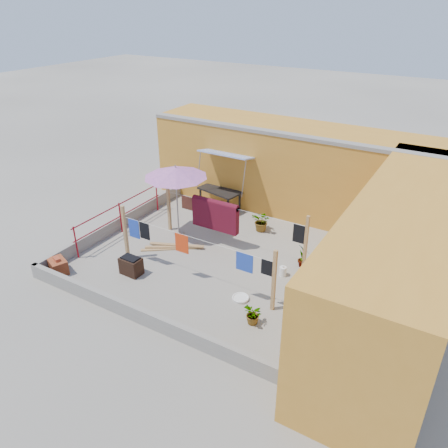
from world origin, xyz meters
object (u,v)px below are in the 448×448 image
at_px(brick_stack, 58,266).
at_px(plant_back_a, 262,221).
at_px(patio_umbrella, 176,173).
at_px(white_basin, 241,298).
at_px(green_hose, 344,247).
at_px(water_jug_a, 351,263).
at_px(brazier, 131,266).
at_px(water_jug_b, 283,271).
at_px(outdoor_table, 220,191).

bearing_deg(brick_stack, plant_back_a, 53.55).
height_order(patio_umbrella, white_basin, patio_umbrella).
bearing_deg(white_basin, green_hose, 68.65).
bearing_deg(water_jug_a, patio_umbrella, -170.96).
distance_m(brazier, water_jug_b, 4.48).
xyz_separation_m(outdoor_table, brick_stack, (-1.80, -6.30, -0.47)).
height_order(brick_stack, water_jug_a, brick_stack).
height_order(water_jug_a, green_hose, water_jug_a).
distance_m(brick_stack, water_jug_b, 6.66).
bearing_deg(plant_back_a, water_jug_b, -50.98).
xyz_separation_m(patio_umbrella, water_jug_b, (4.16, -0.53, -2.11)).
bearing_deg(patio_umbrella, green_hose, 20.30).
relative_size(brick_stack, plant_back_a, 0.96).
bearing_deg(water_jug_b, green_hose, 66.21).
bearing_deg(white_basin, patio_umbrella, 149.24).
distance_m(white_basin, water_jug_b, 1.72).
distance_m(white_basin, plant_back_a, 4.03).
bearing_deg(green_hose, white_basin, -111.35).
relative_size(white_basin, plant_back_a, 0.62).
bearing_deg(patio_umbrella, water_jug_b, -7.25).
height_order(outdoor_table, water_jug_b, outdoor_table).
height_order(outdoor_table, brazier, outdoor_table).
relative_size(outdoor_table, green_hose, 3.17).
relative_size(outdoor_table, brazier, 2.78).
bearing_deg(brick_stack, brazier, 29.65).
bearing_deg(plant_back_a, outdoor_table, 159.37).
distance_m(white_basin, water_jug_a, 3.74).
height_order(patio_umbrella, outdoor_table, patio_umbrella).
xyz_separation_m(outdoor_table, brazier, (0.10, -5.22, -0.42)).
height_order(white_basin, green_hose, green_hose).
bearing_deg(brazier, water_jug_a, 33.47).
relative_size(brick_stack, white_basin, 1.54).
height_order(outdoor_table, brick_stack, outdoor_table).
xyz_separation_m(patio_umbrella, plant_back_a, (2.39, 1.65, -1.88)).
relative_size(water_jug_b, plant_back_a, 0.44).
xyz_separation_m(outdoor_table, water_jug_a, (5.60, -1.58, -0.54)).
xyz_separation_m(outdoor_table, white_basin, (3.48, -4.66, -0.65)).
distance_m(brick_stack, green_hose, 8.97).
height_order(brick_stack, plant_back_a, plant_back_a).
bearing_deg(green_hose, water_jug_a, -63.50).
bearing_deg(brick_stack, green_hose, 39.82).
xyz_separation_m(brazier, white_basin, (3.39, 0.56, -0.23)).
bearing_deg(green_hose, brick_stack, -140.18).
distance_m(water_jug_a, plant_back_a, 3.46).
relative_size(patio_umbrella, plant_back_a, 3.33).
distance_m(outdoor_table, white_basin, 5.86).
relative_size(patio_umbrella, brazier, 3.92).
bearing_deg(white_basin, water_jug_a, 55.52).
distance_m(patio_umbrella, water_jug_b, 4.69).
height_order(patio_umbrella, brazier, patio_umbrella).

